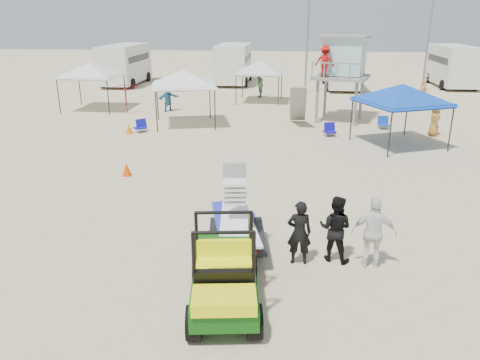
# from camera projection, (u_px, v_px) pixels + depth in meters

# --- Properties ---
(ground) EXTENTS (140.00, 140.00, 0.00)m
(ground) POSITION_uv_depth(u_px,v_px,m) (204.00, 278.00, 10.54)
(ground) COLOR beige
(ground) RESTS_ON ground
(utility_cart) EXTENTS (1.56, 2.65, 1.91)m
(utility_cart) POSITION_uv_depth(u_px,v_px,m) (223.00, 270.00, 9.13)
(utility_cart) COLOR #0B4A0C
(utility_cart) RESTS_ON ground
(surf_trailer) EXTENTS (1.60, 2.59, 2.13)m
(surf_trailer) POSITION_uv_depth(u_px,v_px,m) (236.00, 221.00, 11.32)
(surf_trailer) COLOR black
(surf_trailer) RESTS_ON ground
(man_left) EXTENTS (0.60, 0.42, 1.58)m
(man_left) POSITION_uv_depth(u_px,v_px,m) (299.00, 233.00, 10.92)
(man_left) COLOR black
(man_left) RESTS_ON ground
(man_mid) EXTENTS (0.96, 0.85, 1.64)m
(man_mid) POSITION_uv_depth(u_px,v_px,m) (335.00, 229.00, 11.06)
(man_mid) COLOR black
(man_mid) RESTS_ON ground
(man_right) EXTENTS (1.04, 0.48, 1.74)m
(man_right) POSITION_uv_depth(u_px,v_px,m) (374.00, 233.00, 10.73)
(man_right) COLOR white
(man_right) RESTS_ON ground
(lifeguard_tower) EXTENTS (3.46, 3.46, 4.47)m
(lifeguard_tower) POSITION_uv_depth(u_px,v_px,m) (341.00, 59.00, 25.17)
(lifeguard_tower) COLOR gray
(lifeguard_tower) RESTS_ON ground
(canopy_blue) EXTENTS (4.21, 4.21, 3.17)m
(canopy_blue) POSITION_uv_depth(u_px,v_px,m) (403.00, 87.00, 20.35)
(canopy_blue) COLOR black
(canopy_blue) RESTS_ON ground
(canopy_white_a) EXTENTS (3.76, 3.76, 3.31)m
(canopy_white_a) POSITION_uv_depth(u_px,v_px,m) (184.00, 73.00, 24.25)
(canopy_white_a) COLOR black
(canopy_white_a) RESTS_ON ground
(canopy_white_b) EXTENTS (3.22, 3.22, 3.28)m
(canopy_white_b) POSITION_uv_depth(u_px,v_px,m) (90.00, 65.00, 28.38)
(canopy_white_b) COLOR black
(canopy_white_b) RESTS_ON ground
(canopy_white_c) EXTENTS (3.07, 3.07, 3.16)m
(canopy_white_c) POSITION_uv_depth(u_px,v_px,m) (260.00, 63.00, 30.89)
(canopy_white_c) COLOR black
(canopy_white_c) RESTS_ON ground
(umbrella_a) EXTENTS (2.57, 2.59, 1.79)m
(umbrella_a) POSITION_uv_depth(u_px,v_px,m) (126.00, 98.00, 27.84)
(umbrella_a) COLOR #B61328
(umbrella_a) RESTS_ON ground
(umbrella_b) EXTENTS (2.38, 2.40, 1.64)m
(umbrella_b) POSITION_uv_depth(u_px,v_px,m) (205.00, 94.00, 29.98)
(umbrella_b) COLOR gold
(umbrella_b) RESTS_ON ground
(cone_near) EXTENTS (0.34, 0.34, 0.50)m
(cone_near) POSITION_uv_depth(u_px,v_px,m) (127.00, 169.00, 17.15)
(cone_near) COLOR #EE4107
(cone_near) RESTS_ON ground
(cone_far) EXTENTS (0.34, 0.34, 0.50)m
(cone_far) POSITION_uv_depth(u_px,v_px,m) (129.00, 129.00, 23.24)
(cone_far) COLOR orange
(cone_far) RESTS_ON ground
(beach_chair_a) EXTENTS (0.74, 0.85, 0.64)m
(beach_chair_a) POSITION_uv_depth(u_px,v_px,m) (141.00, 126.00, 23.62)
(beach_chair_a) COLOR #0E149D
(beach_chair_a) RESTS_ON ground
(beach_chair_b) EXTENTS (0.66, 0.71, 0.64)m
(beach_chair_b) POSITION_uv_depth(u_px,v_px,m) (330.00, 129.00, 22.83)
(beach_chair_b) COLOR #120D93
(beach_chair_b) RESTS_ON ground
(beach_chair_c) EXTENTS (0.55, 0.59, 0.64)m
(beach_chair_c) POSITION_uv_depth(u_px,v_px,m) (383.00, 123.00, 24.27)
(beach_chair_c) COLOR #0F3BAC
(beach_chair_c) RESTS_ON ground
(rv_far_left) EXTENTS (2.64, 6.80, 3.25)m
(rv_far_left) POSITION_uv_depth(u_px,v_px,m) (125.00, 63.00, 39.23)
(rv_far_left) COLOR silver
(rv_far_left) RESTS_ON ground
(rv_mid_left) EXTENTS (2.65, 6.50, 3.25)m
(rv_mid_left) POSITION_uv_depth(u_px,v_px,m) (233.00, 62.00, 39.76)
(rv_mid_left) COLOR silver
(rv_mid_left) RESTS_ON ground
(rv_mid_right) EXTENTS (2.64, 7.00, 3.25)m
(rv_mid_right) POSITION_uv_depth(u_px,v_px,m) (343.00, 65.00, 37.49)
(rv_mid_right) COLOR silver
(rv_mid_right) RESTS_ON ground
(rv_far_right) EXTENTS (2.64, 6.60, 3.25)m
(rv_far_right) POSITION_uv_depth(u_px,v_px,m) (453.00, 64.00, 38.02)
(rv_far_right) COLOR silver
(rv_far_right) RESTS_ON ground
(light_pole_left) EXTENTS (0.14, 0.14, 8.00)m
(light_pole_left) POSITION_uv_depth(u_px,v_px,m) (307.00, 38.00, 34.23)
(light_pole_left) COLOR slate
(light_pole_left) RESTS_ON ground
(light_pole_right) EXTENTS (0.14, 0.14, 8.00)m
(light_pole_right) POSITION_uv_depth(u_px,v_px,m) (429.00, 38.00, 34.77)
(light_pole_right) COLOR slate
(light_pole_right) RESTS_ON ground
(distant_beachgoers) EXTENTS (18.14, 13.09, 1.83)m
(distant_beachgoers) POSITION_uv_depth(u_px,v_px,m) (273.00, 94.00, 29.68)
(distant_beachgoers) COLOR teal
(distant_beachgoers) RESTS_ON ground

